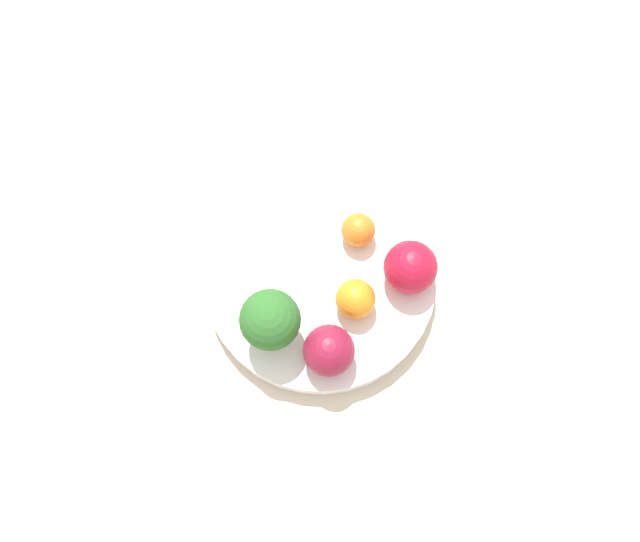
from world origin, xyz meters
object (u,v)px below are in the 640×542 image
(orange_front, at_px, (355,227))
(apple_red, at_px, (329,350))
(bowl, at_px, (320,278))
(orange_back, at_px, (355,299))
(broccoli, at_px, (270,320))
(apple_green, at_px, (410,267))

(orange_front, bearing_deg, apple_red, -148.86)
(bowl, distance_m, orange_back, 0.06)
(orange_front, xyz_separation_m, orange_back, (-0.06, -0.06, 0.00))
(bowl, height_order, broccoli, broccoli)
(bowl, xyz_separation_m, orange_front, (0.06, 0.00, 0.03))
(bowl, distance_m, orange_front, 0.07)
(bowl, height_order, orange_back, orange_back)
(orange_front, bearing_deg, bowl, -175.67)
(apple_red, bearing_deg, broccoli, 108.76)
(broccoli, height_order, orange_front, broccoli)
(bowl, bearing_deg, orange_front, 4.33)
(apple_red, height_order, apple_green, apple_green)
(bowl, relative_size, broccoli, 3.25)
(bowl, bearing_deg, apple_green, -48.07)
(broccoli, relative_size, orange_front, 2.09)
(bowl, height_order, apple_red, apple_red)
(broccoli, relative_size, orange_back, 1.85)
(broccoli, height_order, apple_green, broccoli)
(apple_green, bearing_deg, apple_red, 178.89)
(broccoli, xyz_separation_m, orange_back, (0.08, -0.04, -0.02))
(apple_green, bearing_deg, orange_back, 162.68)
(apple_red, bearing_deg, apple_green, -1.11)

